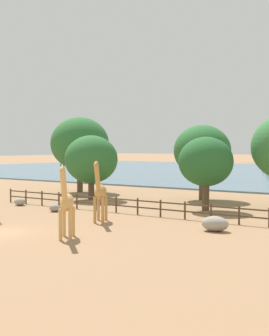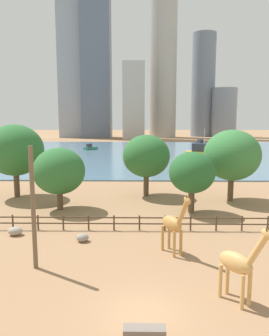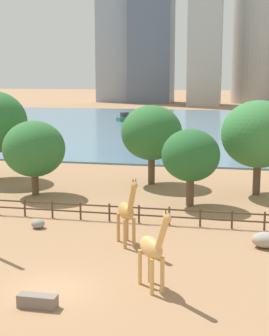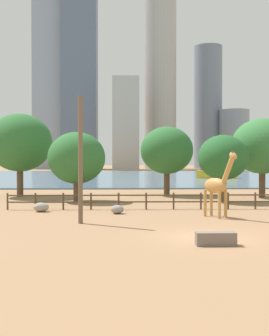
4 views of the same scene
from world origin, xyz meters
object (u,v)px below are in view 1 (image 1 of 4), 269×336
at_px(boulder_by_pole, 55,208).
at_px(tree_left_small, 91,159).
at_px(boulder_near_fence, 20,202).
at_px(tree_right_small, 202,151).
at_px(giraffe_companion, 100,192).
at_px(boulder_small, 215,224).
at_px(tree_right_tall, 80,144).
at_px(tree_center_broad, 206,162).
at_px(giraffe_tall, 66,202).

distance_m(boulder_by_pole, tree_left_small, 10.46).
distance_m(boulder_near_fence, tree_right_small, 18.34).
relative_size(giraffe_companion, boulder_small, 2.54).
relative_size(boulder_near_fence, boulder_small, 0.65).
distance_m(boulder_small, tree_right_tall, 30.20).
xyz_separation_m(giraffe_companion, tree_right_small, (-1.55, 17.55, 2.74)).
bearing_deg(boulder_near_fence, tree_right_small, 52.54).
bearing_deg(tree_right_small, tree_left_small, -144.62).
bearing_deg(tree_right_tall, giraffe_companion, -44.15).
height_order(boulder_by_pole, boulder_small, boulder_small).
bearing_deg(tree_left_small, tree_right_tall, 140.04).
bearing_deg(tree_center_broad, boulder_by_pole, -139.82).
bearing_deg(tree_left_small, giraffe_tall, -52.54).
distance_m(tree_center_broad, tree_right_tall, 21.03).
height_order(boulder_near_fence, tree_center_broad, tree_center_broad).
xyz_separation_m(tree_center_broad, tree_left_small, (-13.41, 0.93, -0.02)).
bearing_deg(boulder_near_fence, boulder_by_pole, -12.63).
height_order(boulder_small, tree_left_small, tree_left_small).
bearing_deg(tree_center_broad, giraffe_companion, -105.49).
distance_m(boulder_near_fence, tree_left_small, 8.72).
height_order(boulder_near_fence, tree_right_tall, tree_right_tall).
xyz_separation_m(giraffe_tall, giraffe_companion, (-2.65, 6.13, 0.02)).
bearing_deg(boulder_by_pole, tree_right_small, 71.52).
distance_m(boulder_by_pole, tree_center_broad, 13.01).
distance_m(giraffe_companion, tree_right_small, 17.83).
relative_size(boulder_by_pole, tree_left_small, 0.15).
bearing_deg(tree_center_broad, tree_right_tall, 162.19).
bearing_deg(tree_right_tall, boulder_small, -31.05).
distance_m(giraffe_tall, giraffe_companion, 6.68).
relative_size(giraffe_tall, tree_center_broad, 0.73).
distance_m(boulder_near_fence, boulder_by_pole, 5.81).
distance_m(giraffe_companion, boulder_by_pole, 7.27).
relative_size(giraffe_companion, tree_center_broad, 0.74).
bearing_deg(tree_right_tall, giraffe_tall, -49.00).
relative_size(giraffe_tall, boulder_small, 2.51).
bearing_deg(giraffe_companion, tree_right_small, 154.94).
height_order(giraffe_tall, tree_right_tall, tree_right_tall).
bearing_deg(giraffe_companion, tree_center_broad, 134.39).
relative_size(tree_center_broad, tree_right_small, 0.82).
bearing_deg(tree_right_small, boulder_near_fence, -127.46).
height_order(giraffe_tall, tree_right_small, tree_right_small).
bearing_deg(giraffe_tall, tree_center_broad, 143.77).
xyz_separation_m(boulder_near_fence, tree_right_tall, (-4.77, 13.19, 5.31)).
xyz_separation_m(boulder_small, tree_right_small, (-9.91, 16.27, 4.39)).
bearing_deg(tree_right_tall, boulder_near_fence, -70.12).
xyz_separation_m(giraffe_companion, tree_right_tall, (-17.13, 16.63, 3.52)).
relative_size(giraffe_tall, tree_right_tall, 0.51).
xyz_separation_m(boulder_by_pole, tree_center_broad, (9.52, 8.04, 3.74)).
xyz_separation_m(giraffe_tall, tree_left_small, (-13.23, 17.27, 1.92)).
bearing_deg(tree_right_tall, tree_left_small, -39.96).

